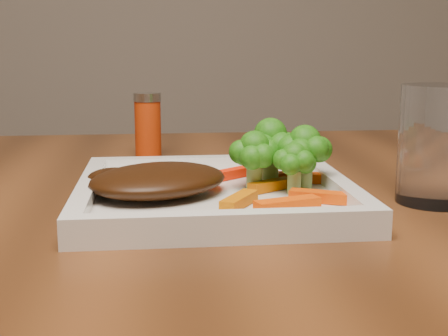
{
  "coord_description": "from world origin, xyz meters",
  "views": [
    {
      "loc": [
        -0.03,
        -0.74,
        0.91
      ],
      "look_at": [
        0.03,
        -0.13,
        0.79
      ],
      "focal_mm": 50.0,
      "sensor_mm": 36.0,
      "label": 1
    }
  ],
  "objects": [
    {
      "name": "carrot_0",
      "position": [
        0.08,
        -0.2,
        0.77
      ],
      "size": [
        0.06,
        0.03,
        0.01
      ],
      "primitive_type": "cube",
      "rotation": [
        0.0,
        0.0,
        0.31
      ],
      "color": "#F54A04",
      "rests_on": "plate"
    },
    {
      "name": "carrot_4",
      "position": [
        0.05,
        -0.06,
        0.77
      ],
      "size": [
        0.05,
        0.04,
        0.01
      ],
      "primitive_type": "cube",
      "rotation": [
        0.0,
        0.0,
        0.65
      ],
      "color": "#FF2204",
      "rests_on": "plate"
    },
    {
      "name": "steak",
      "position": [
        -0.03,
        -0.13,
        0.78
      ],
      "size": [
        0.18,
        0.17,
        0.03
      ],
      "primitive_type": "ellipsoid",
      "rotation": [
        0.0,
        0.0,
        0.52
      ],
      "color": "#361A08",
      "rests_on": "plate"
    },
    {
      "name": "broccoli_3",
      "position": [
        0.06,
        -0.12,
        0.79
      ],
      "size": [
        0.07,
        0.07,
        0.06
      ],
      "primitive_type": null,
      "rotation": [
        0.0,
        0.0,
        0.22
      ],
      "color": "#1E7112",
      "rests_on": "plate"
    },
    {
      "name": "carrot_6",
      "position": [
        0.08,
        -0.13,
        0.77
      ],
      "size": [
        0.05,
        0.04,
        0.01
      ],
      "primitive_type": "cube",
      "rotation": [
        0.0,
        0.0,
        0.56
      ],
      "color": "#C85D03",
      "rests_on": "plate"
    },
    {
      "name": "carrot_2",
      "position": [
        0.04,
        -0.18,
        0.77
      ],
      "size": [
        0.04,
        0.06,
        0.01
      ],
      "primitive_type": "cube",
      "rotation": [
        0.0,
        0.0,
        1.02
      ],
      "color": "#CC6603",
      "rests_on": "plate"
    },
    {
      "name": "spice_shaker",
      "position": [
        -0.05,
        0.14,
        0.8
      ],
      "size": [
        0.04,
        0.04,
        0.09
      ],
      "primitive_type": "cylinder",
      "rotation": [
        0.0,
        0.0,
        0.05
      ],
      "color": "#B03009",
      "rests_on": "dining_table"
    },
    {
      "name": "broccoli_1",
      "position": [
        0.12,
        -0.12,
        0.79
      ],
      "size": [
        0.07,
        0.07,
        0.06
      ],
      "primitive_type": null,
      "rotation": [
        0.0,
        0.0,
        -0.18
      ],
      "color": "#306310",
      "rests_on": "plate"
    },
    {
      "name": "drinking_glass",
      "position": [
        0.25,
        -0.14,
        0.81
      ],
      "size": [
        0.1,
        0.1,
        0.12
      ],
      "primitive_type": "cylinder",
      "rotation": [
        0.0,
        0.0,
        -0.34
      ],
      "color": "white",
      "rests_on": "dining_table"
    },
    {
      "name": "broccoli_2",
      "position": [
        0.1,
        -0.14,
        0.79
      ],
      "size": [
        0.06,
        0.06,
        0.06
      ],
      "primitive_type": null,
      "rotation": [
        0.0,
        0.0,
        -0.29
      ],
      "color": "#235D0F",
      "rests_on": "plate"
    },
    {
      "name": "carrot_3",
      "position": [
        0.12,
        -0.09,
        0.77
      ],
      "size": [
        0.06,
        0.03,
        0.01
      ],
      "primitive_type": "cube",
      "rotation": [
        0.0,
        0.0,
        -0.24
      ],
      "color": "#F34A03",
      "rests_on": "plate"
    },
    {
      "name": "plate",
      "position": [
        0.02,
        -0.13,
        0.76
      ],
      "size": [
        0.27,
        0.27,
        0.01
      ],
      "primitive_type": "cube",
      "color": "white",
      "rests_on": "dining_table"
    },
    {
      "name": "broccoli_0",
      "position": [
        0.09,
        -0.09,
        0.8
      ],
      "size": [
        0.07,
        0.07,
        0.07
      ],
      "primitive_type": null,
      "rotation": [
        0.0,
        0.0,
        -0.09
      ],
      "color": "#147513",
      "rests_on": "plate"
    },
    {
      "name": "carrot_1",
      "position": [
        0.12,
        -0.18,
        0.77
      ],
      "size": [
        0.06,
        0.04,
        0.01
      ],
      "primitive_type": "cube",
      "rotation": [
        0.0,
        0.0,
        -0.44
      ],
      "color": "#DF4303",
      "rests_on": "plate"
    }
  ]
}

